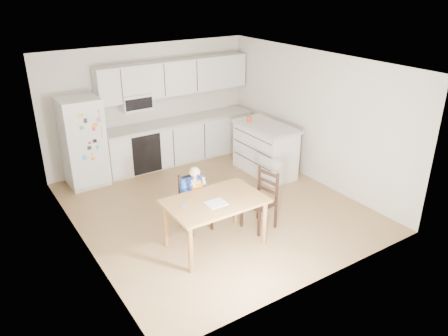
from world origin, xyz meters
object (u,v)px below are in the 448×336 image
Objects in this scene: kitchen_island at (265,149)px; dining_table at (215,206)px; red_cup at (249,119)px; refrigerator at (83,142)px; chair_side at (263,196)px; chair_booster at (194,191)px.

kitchen_island is 2.82m from dining_table.
red_cup is 2.96m from dining_table.
kitchen_island is (3.19, -1.50, -0.33)m from refrigerator.
chair_booster is at bearing -129.18° from chair_side.
dining_table is (0.94, -3.18, -0.19)m from refrigerator.
dining_table is at bearing -89.70° from chair_booster.
dining_table is 0.95m from chair_side.
refrigerator is at bearing 154.85° from kitchen_island.
chair_side is at bearing 3.93° from dining_table.
red_cup is at bearing -20.51° from refrigerator.
red_cup is 0.07× the size of dining_table.
red_cup is 2.58m from chair_booster.
red_cup is at bearing 140.72° from chair_side.
refrigerator is at bearing 106.40° from dining_table.
refrigerator is 2.74m from chair_booster.
chair_side is at bearing -128.84° from kitchen_island.
red_cup is 0.11× the size of chair_side.
refrigerator is 3.33m from dining_table.
kitchen_island reaches higher than dining_table.
refrigerator is 1.19× the size of dining_table.
red_cup is at bearing 112.26° from kitchen_island.
kitchen_island is 1.30× the size of chair_booster.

